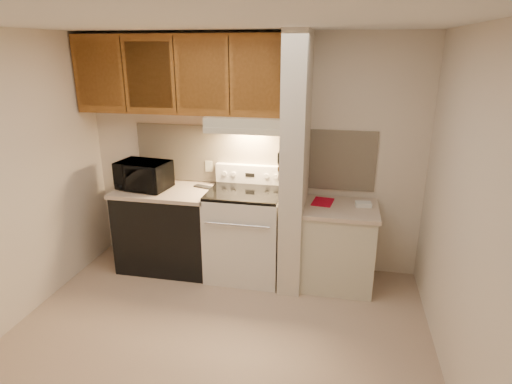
# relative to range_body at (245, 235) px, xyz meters

# --- Properties ---
(floor) EXTENTS (3.60, 3.60, 0.00)m
(floor) POSITION_rel_range_body_xyz_m (0.00, -1.16, -0.46)
(floor) COLOR tan
(floor) RESTS_ON ground
(ceiling) EXTENTS (3.60, 3.60, 0.00)m
(ceiling) POSITION_rel_range_body_xyz_m (0.00, -1.16, 2.04)
(ceiling) COLOR white
(ceiling) RESTS_ON wall_back
(wall_back) EXTENTS (3.60, 2.50, 0.02)m
(wall_back) POSITION_rel_range_body_xyz_m (0.00, 0.34, 0.79)
(wall_back) COLOR beige
(wall_back) RESTS_ON floor
(wall_left) EXTENTS (0.02, 3.00, 2.50)m
(wall_left) POSITION_rel_range_body_xyz_m (-1.80, -1.16, 0.79)
(wall_left) COLOR beige
(wall_left) RESTS_ON floor
(wall_right) EXTENTS (0.02, 3.00, 2.50)m
(wall_right) POSITION_rel_range_body_xyz_m (1.80, -1.16, 0.79)
(wall_right) COLOR beige
(wall_right) RESTS_ON floor
(backsplash) EXTENTS (2.60, 0.02, 0.63)m
(backsplash) POSITION_rel_range_body_xyz_m (0.00, 0.33, 0.78)
(backsplash) COLOR beige
(backsplash) RESTS_ON wall_back
(range_body) EXTENTS (0.76, 0.65, 0.92)m
(range_body) POSITION_rel_range_body_xyz_m (0.00, 0.00, 0.00)
(range_body) COLOR silver
(range_body) RESTS_ON floor
(oven_window) EXTENTS (0.50, 0.01, 0.30)m
(oven_window) POSITION_rel_range_body_xyz_m (0.00, -0.32, 0.04)
(oven_window) COLOR black
(oven_window) RESTS_ON range_body
(oven_handle) EXTENTS (0.65, 0.02, 0.02)m
(oven_handle) POSITION_rel_range_body_xyz_m (0.00, -0.35, 0.26)
(oven_handle) COLOR silver
(oven_handle) RESTS_ON range_body
(cooktop) EXTENTS (0.74, 0.64, 0.03)m
(cooktop) POSITION_rel_range_body_xyz_m (0.00, 0.00, 0.48)
(cooktop) COLOR black
(cooktop) RESTS_ON range_body
(range_backguard) EXTENTS (0.76, 0.08, 0.20)m
(range_backguard) POSITION_rel_range_body_xyz_m (0.00, 0.28, 0.59)
(range_backguard) COLOR silver
(range_backguard) RESTS_ON range_body
(range_display) EXTENTS (0.10, 0.01, 0.04)m
(range_display) POSITION_rel_range_body_xyz_m (0.00, 0.24, 0.59)
(range_display) COLOR black
(range_display) RESTS_ON range_backguard
(range_knob_left_outer) EXTENTS (0.05, 0.02, 0.05)m
(range_knob_left_outer) POSITION_rel_range_body_xyz_m (-0.28, 0.24, 0.59)
(range_knob_left_outer) COLOR silver
(range_knob_left_outer) RESTS_ON range_backguard
(range_knob_left_inner) EXTENTS (0.05, 0.02, 0.05)m
(range_knob_left_inner) POSITION_rel_range_body_xyz_m (-0.18, 0.24, 0.59)
(range_knob_left_inner) COLOR silver
(range_knob_left_inner) RESTS_ON range_backguard
(range_knob_right_inner) EXTENTS (0.05, 0.02, 0.05)m
(range_knob_right_inner) POSITION_rel_range_body_xyz_m (0.18, 0.24, 0.59)
(range_knob_right_inner) COLOR silver
(range_knob_right_inner) RESTS_ON range_backguard
(range_knob_right_outer) EXTENTS (0.05, 0.02, 0.05)m
(range_knob_right_outer) POSITION_rel_range_body_xyz_m (0.28, 0.24, 0.59)
(range_knob_right_outer) COLOR silver
(range_knob_right_outer) RESTS_ON range_backguard
(dishwasher_front) EXTENTS (1.00, 0.63, 0.87)m
(dishwasher_front) POSITION_rel_range_body_xyz_m (-0.88, 0.01, -0.03)
(dishwasher_front) COLOR black
(dishwasher_front) RESTS_ON floor
(left_countertop) EXTENTS (1.04, 0.67, 0.04)m
(left_countertop) POSITION_rel_range_body_xyz_m (-0.88, 0.01, 0.43)
(left_countertop) COLOR beige
(left_countertop) RESTS_ON dishwasher_front
(spoon_rest) EXTENTS (0.25, 0.14, 0.02)m
(spoon_rest) POSITION_rel_range_body_xyz_m (-0.48, 0.14, 0.46)
(spoon_rest) COLOR black
(spoon_rest) RESTS_ON left_countertop
(teal_jar) EXTENTS (0.10, 0.10, 0.10)m
(teal_jar) POSITION_rel_range_body_xyz_m (-1.23, 0.04, 0.50)
(teal_jar) COLOR #276B6F
(teal_jar) RESTS_ON left_countertop
(outlet) EXTENTS (0.08, 0.01, 0.12)m
(outlet) POSITION_rel_range_body_xyz_m (-0.48, 0.32, 0.64)
(outlet) COLOR beige
(outlet) RESTS_ON backsplash
(microwave) EXTENTS (0.57, 0.43, 0.29)m
(microwave) POSITION_rel_range_body_xyz_m (-1.10, -0.01, 0.60)
(microwave) COLOR black
(microwave) RESTS_ON left_countertop
(partition_pillar) EXTENTS (0.22, 0.70, 2.50)m
(partition_pillar) POSITION_rel_range_body_xyz_m (0.51, -0.01, 0.79)
(partition_pillar) COLOR beige
(partition_pillar) RESTS_ON floor
(pillar_trim) EXTENTS (0.01, 0.70, 0.04)m
(pillar_trim) POSITION_rel_range_body_xyz_m (0.39, -0.01, 0.84)
(pillar_trim) COLOR brown
(pillar_trim) RESTS_ON partition_pillar
(knife_strip) EXTENTS (0.02, 0.42, 0.04)m
(knife_strip) POSITION_rel_range_body_xyz_m (0.39, -0.06, 0.86)
(knife_strip) COLOR black
(knife_strip) RESTS_ON partition_pillar
(knife_blade_a) EXTENTS (0.01, 0.03, 0.16)m
(knife_blade_a) POSITION_rel_range_body_xyz_m (0.38, -0.20, 0.76)
(knife_blade_a) COLOR silver
(knife_blade_a) RESTS_ON knife_strip
(knife_handle_a) EXTENTS (0.02, 0.02, 0.10)m
(knife_handle_a) POSITION_rel_range_body_xyz_m (0.38, -0.23, 0.91)
(knife_handle_a) COLOR black
(knife_handle_a) RESTS_ON knife_strip
(knife_blade_b) EXTENTS (0.01, 0.04, 0.18)m
(knife_blade_b) POSITION_rel_range_body_xyz_m (0.38, -0.15, 0.75)
(knife_blade_b) COLOR silver
(knife_blade_b) RESTS_ON knife_strip
(knife_handle_b) EXTENTS (0.02, 0.02, 0.10)m
(knife_handle_b) POSITION_rel_range_body_xyz_m (0.38, -0.14, 0.91)
(knife_handle_b) COLOR black
(knife_handle_b) RESTS_ON knife_strip
(knife_blade_c) EXTENTS (0.01, 0.04, 0.20)m
(knife_blade_c) POSITION_rel_range_body_xyz_m (0.38, -0.06, 0.74)
(knife_blade_c) COLOR silver
(knife_blade_c) RESTS_ON knife_strip
(knife_handle_c) EXTENTS (0.02, 0.02, 0.10)m
(knife_handle_c) POSITION_rel_range_body_xyz_m (0.38, -0.05, 0.91)
(knife_handle_c) COLOR black
(knife_handle_c) RESTS_ON knife_strip
(knife_blade_d) EXTENTS (0.01, 0.04, 0.16)m
(knife_blade_d) POSITION_rel_range_body_xyz_m (0.38, 0.02, 0.76)
(knife_blade_d) COLOR silver
(knife_blade_d) RESTS_ON knife_strip
(knife_handle_d) EXTENTS (0.02, 0.02, 0.10)m
(knife_handle_d) POSITION_rel_range_body_xyz_m (0.38, 0.03, 0.91)
(knife_handle_d) COLOR black
(knife_handle_d) RESTS_ON knife_strip
(knife_blade_e) EXTENTS (0.01, 0.04, 0.18)m
(knife_blade_e) POSITION_rel_range_body_xyz_m (0.38, 0.11, 0.75)
(knife_blade_e) COLOR silver
(knife_blade_e) RESTS_ON knife_strip
(knife_handle_e) EXTENTS (0.02, 0.02, 0.10)m
(knife_handle_e) POSITION_rel_range_body_xyz_m (0.38, 0.10, 0.91)
(knife_handle_e) COLOR black
(knife_handle_e) RESTS_ON knife_strip
(oven_mitt) EXTENTS (0.03, 0.10, 0.23)m
(oven_mitt) POSITION_rel_range_body_xyz_m (0.38, 0.17, 0.73)
(oven_mitt) COLOR gray
(oven_mitt) RESTS_ON partition_pillar
(right_cab_base) EXTENTS (0.70, 0.60, 0.81)m
(right_cab_base) POSITION_rel_range_body_xyz_m (0.97, -0.01, -0.06)
(right_cab_base) COLOR beige
(right_cab_base) RESTS_ON floor
(right_countertop) EXTENTS (0.74, 0.64, 0.04)m
(right_countertop) POSITION_rel_range_body_xyz_m (0.97, -0.01, 0.37)
(right_countertop) COLOR beige
(right_countertop) RESTS_ON right_cab_base
(red_folder) EXTENTS (0.23, 0.29, 0.01)m
(red_folder) POSITION_rel_range_body_xyz_m (0.79, 0.09, 0.39)
(red_folder) COLOR #B0081E
(red_folder) RESTS_ON right_countertop
(white_box) EXTENTS (0.16, 0.12, 0.04)m
(white_box) POSITION_rel_range_body_xyz_m (1.19, 0.06, 0.41)
(white_box) COLOR white
(white_box) RESTS_ON right_countertop
(range_hood) EXTENTS (0.78, 0.44, 0.15)m
(range_hood) POSITION_rel_range_body_xyz_m (0.00, 0.12, 1.17)
(range_hood) COLOR beige
(range_hood) RESTS_ON upper_cabinets
(hood_lip) EXTENTS (0.78, 0.04, 0.06)m
(hood_lip) POSITION_rel_range_body_xyz_m (0.00, -0.08, 1.12)
(hood_lip) COLOR beige
(hood_lip) RESTS_ON range_hood
(upper_cabinets) EXTENTS (2.18, 0.33, 0.77)m
(upper_cabinets) POSITION_rel_range_body_xyz_m (-0.69, 0.17, 1.62)
(upper_cabinets) COLOR brown
(upper_cabinets) RESTS_ON wall_back
(cab_door_a) EXTENTS (0.46, 0.01, 0.63)m
(cab_door_a) POSITION_rel_range_body_xyz_m (-1.51, 0.01, 1.62)
(cab_door_a) COLOR brown
(cab_door_a) RESTS_ON upper_cabinets
(cab_gap_a) EXTENTS (0.01, 0.01, 0.73)m
(cab_gap_a) POSITION_rel_range_body_xyz_m (-1.23, 0.01, 1.62)
(cab_gap_a) COLOR black
(cab_gap_a) RESTS_ON upper_cabinets
(cab_door_b) EXTENTS (0.46, 0.01, 0.63)m
(cab_door_b) POSITION_rel_range_body_xyz_m (-0.96, 0.01, 1.62)
(cab_door_b) COLOR brown
(cab_door_b) RESTS_ON upper_cabinets
(cab_gap_b) EXTENTS (0.01, 0.01, 0.73)m
(cab_gap_b) POSITION_rel_range_body_xyz_m (-0.69, 0.01, 1.62)
(cab_gap_b) COLOR black
(cab_gap_b) RESTS_ON upper_cabinets
(cab_door_c) EXTENTS (0.46, 0.01, 0.63)m
(cab_door_c) POSITION_rel_range_body_xyz_m (-0.42, 0.01, 1.62)
(cab_door_c) COLOR brown
(cab_door_c) RESTS_ON upper_cabinets
(cab_gap_c) EXTENTS (0.01, 0.01, 0.73)m
(cab_gap_c) POSITION_rel_range_body_xyz_m (-0.14, 0.01, 1.62)
(cab_gap_c) COLOR black
(cab_gap_c) RESTS_ON upper_cabinets
(cab_door_d) EXTENTS (0.46, 0.01, 0.63)m
(cab_door_d) POSITION_rel_range_body_xyz_m (0.13, 0.01, 1.62)
(cab_door_d) COLOR brown
(cab_door_d) RESTS_ON upper_cabinets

